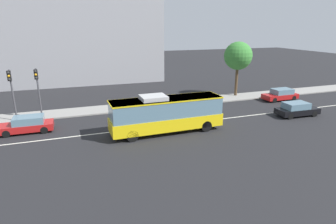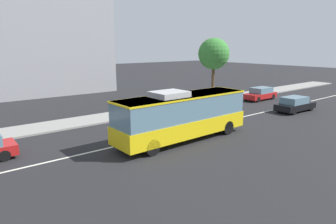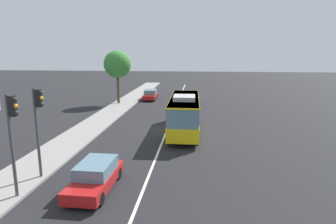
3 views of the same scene
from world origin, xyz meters
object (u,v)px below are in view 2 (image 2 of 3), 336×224
(transit_bus, at_px, (183,114))
(sedan_black, at_px, (295,104))
(sedan_red, at_px, (260,94))
(street_tree_kerbside_left, at_px, (214,54))

(transit_bus, height_order, sedan_black, transit_bus)
(sedan_black, bearing_deg, transit_bus, -177.84)
(sedan_red, xyz_separation_m, street_tree_kerbside_left, (-4.27, 3.74, 4.64))
(transit_bus, distance_m, street_tree_kerbside_left, 16.79)
(sedan_red, height_order, sedan_black, same)
(sedan_black, distance_m, street_tree_kerbside_left, 10.85)
(sedan_red, bearing_deg, street_tree_kerbside_left, -41.77)
(transit_bus, height_order, sedan_red, transit_bus)
(transit_bus, xyz_separation_m, sedan_black, (14.54, -0.07, -1.09))
(transit_bus, xyz_separation_m, sedan_red, (17.54, 5.91, -1.09))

